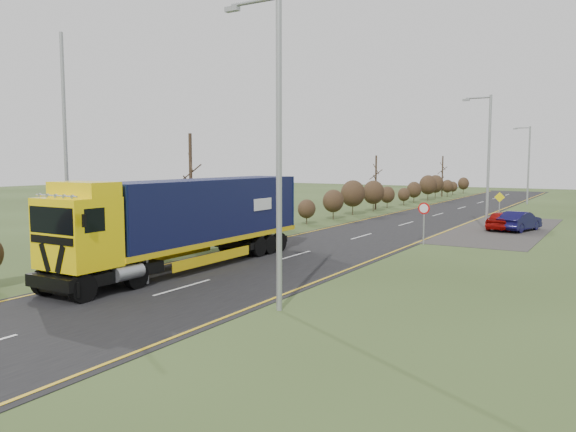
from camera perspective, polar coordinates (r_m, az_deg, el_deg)
The scene contains 14 objects.
ground at distance 23.94m, azimuth -4.20°, elevation -5.46°, with size 160.00×160.00×0.00m, color #30421C.
road at distance 32.49m, azimuth 6.06°, elevation -2.50°, with size 8.00×120.00×0.02m, color black.
layby at distance 40.05m, azimuth 20.72°, elevation -1.29°, with size 6.00×18.00×0.02m, color #332F2D.
lane_markings at distance 32.21m, azimuth 5.83°, elevation -2.53°, with size 7.52×116.00×0.01m.
hedgerow at distance 33.53m, azimuth -4.77°, elevation 0.53°, with size 2.24×102.04×6.05m.
lorry at distance 24.28m, azimuth -10.00°, elevation -0.10°, with size 2.72×13.97×3.89m.
car_red_hatchback at distance 39.78m, azimuth 20.99°, elevation -0.42°, with size 1.53×3.80×1.29m, color #8C0907.
car_blue_sedan at distance 39.62m, azimuth 22.48°, elevation -0.50°, with size 1.36×3.91×1.29m, color #0B0932.
streetlight_near at distance 17.05m, azimuth -1.29°, elevation 7.85°, with size 2.02×0.19×9.53m.
streetlight_mid at distance 39.07m, azimuth 19.57°, elevation 5.71°, with size 1.88×0.18×8.83m.
streetlight_far at distance 64.14m, azimuth 23.18°, elevation 5.09°, with size 1.74×0.18×8.13m.
left_pole at distance 26.17m, azimuth -21.66°, elevation 6.14°, with size 0.16×0.16×10.02m, color #949799.
speed_sign at distance 31.51m, azimuth 13.64°, elevation 0.07°, with size 0.64×0.10×2.33m.
warning_board at distance 47.66m, azimuth 20.69°, elevation 1.32°, with size 0.80×0.11×2.09m.
Camera 1 is at (13.62, -19.14, 4.63)m, focal length 35.00 mm.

